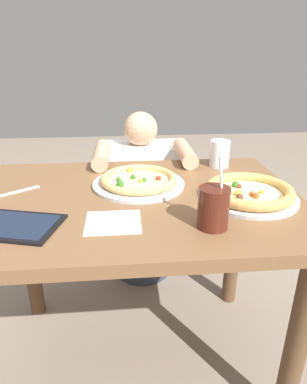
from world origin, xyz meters
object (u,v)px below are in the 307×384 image
drink_cup_colored (214,208)px  water_cup_clear (220,153)px  tablet (16,226)px  pizza_far (139,181)px  fork (8,194)px  pizza_near (249,192)px  diner_seated (142,208)px

drink_cup_colored → water_cup_clear: bearing=72.8°
tablet → pizza_far: bearing=38.3°
pizza_far → water_cup_clear: water_cup_clear is taller
fork → tablet: size_ratio=0.64×
pizza_far → fork: pizza_far is taller
pizza_far → tablet: size_ratio=1.23×
pizza_far → drink_cup_colored: bearing=-59.9°
pizza_near → diner_seated: (-0.33, 0.66, -0.37)m
pizza_near → pizza_far: bearing=157.5°
tablet → diner_seated: bearing=63.4°
pizza_near → tablet: pizza_near is taller
pizza_far → water_cup_clear: bearing=28.4°
tablet → pizza_near: bearing=10.5°
pizza_far → water_cup_clear: size_ratio=3.01×
drink_cup_colored → diner_seated: bearing=100.5°
fork → diner_seated: 0.82m
water_cup_clear → tablet: size_ratio=0.41×
drink_cup_colored → pizza_near: bearing=46.8°
water_cup_clear → tablet: bearing=-146.3°
pizza_far → drink_cup_colored: drink_cup_colored is taller
pizza_near → water_cup_clear: bearing=91.5°
pizza_far → tablet: pizza_far is taller
fork → diner_seated: size_ratio=0.19×
pizza_far → fork: size_ratio=1.92×
fork → diner_seated: (0.49, 0.56, -0.35)m
pizza_near → water_cup_clear: (-0.01, 0.34, 0.04)m
water_cup_clear → pizza_near: bearing=-88.5°
drink_cup_colored → diner_seated: 0.95m
pizza_far → drink_cup_colored: 0.39m
pizza_near → fork: 0.83m
fork → tablet: bearing=-68.2°
fork → pizza_far: bearing=5.7°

